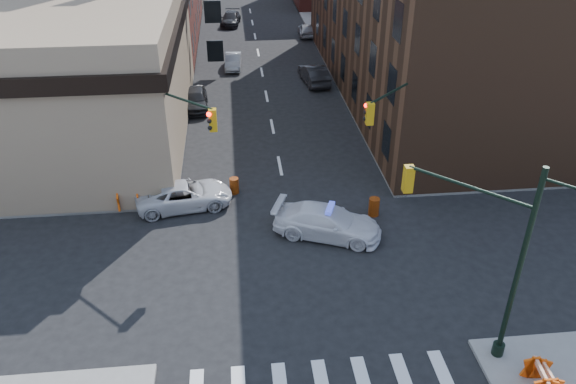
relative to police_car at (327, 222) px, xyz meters
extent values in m
plane|color=black|center=(-1.69, -2.31, -0.78)|extent=(140.00, 140.00, 0.00)
cube|color=gray|center=(-24.69, 30.44, -0.71)|extent=(34.00, 54.50, 0.15)
cube|color=gray|center=(21.31, 30.44, -0.71)|extent=(34.00, 54.50, 0.15)
cube|color=#8C785C|center=(-18.69, 14.19, 3.72)|extent=(22.00, 22.00, 9.00)
cube|color=#482D1D|center=(11.31, 20.19, 6.22)|extent=(14.00, 34.00, 14.00)
cylinder|color=black|center=(5.11, -8.61, 3.37)|extent=(0.20, 0.20, 8.00)
cylinder|color=black|center=(5.11, -8.61, -0.38)|extent=(0.44, 0.44, 0.50)
cylinder|color=black|center=(3.52, -7.02, 5.87)|extent=(3.27, 3.27, 0.12)
cube|color=#BF8C0C|center=(1.93, -5.43, 5.37)|extent=(0.35, 0.35, 1.05)
sphere|color=#FF0C05|center=(2.08, -5.28, 5.72)|extent=(0.22, 0.22, 0.22)
sphere|color=black|center=(2.08, -5.28, 5.39)|extent=(0.22, 0.22, 0.22)
sphere|color=black|center=(2.08, -5.28, 5.06)|extent=(0.22, 0.22, 0.22)
cylinder|color=black|center=(-8.49, 3.99, 3.37)|extent=(0.20, 0.20, 8.00)
cylinder|color=black|center=(-8.49, 3.99, -0.38)|extent=(0.44, 0.44, 0.50)
cylinder|color=black|center=(-6.90, 2.40, 5.87)|extent=(3.27, 3.27, 0.12)
cube|color=#BF8C0C|center=(-5.31, 0.81, 5.37)|extent=(0.35, 0.35, 1.05)
sphere|color=#FF0C05|center=(-5.47, 0.65, 5.72)|extent=(0.22, 0.22, 0.22)
sphere|color=black|center=(-5.47, 0.65, 5.39)|extent=(0.22, 0.22, 0.22)
sphere|color=black|center=(-5.47, 0.65, 5.06)|extent=(0.22, 0.22, 0.22)
cylinder|color=black|center=(5.11, 3.99, 3.37)|extent=(0.20, 0.20, 8.00)
cylinder|color=black|center=(5.11, 3.99, -0.38)|extent=(0.44, 0.44, 0.50)
cylinder|color=black|center=(3.52, 2.40, 5.87)|extent=(3.27, 3.27, 0.12)
cube|color=#BF8C0C|center=(1.93, 0.81, 5.37)|extent=(0.35, 0.35, 1.05)
sphere|color=#FF0C05|center=(1.77, 0.96, 5.72)|extent=(0.22, 0.22, 0.22)
sphere|color=black|center=(1.77, 0.96, 5.39)|extent=(0.22, 0.22, 0.22)
sphere|color=black|center=(1.77, 0.96, 5.06)|extent=(0.22, 0.22, 0.22)
cylinder|color=black|center=(5.81, 23.69, 0.67)|extent=(0.24, 0.24, 2.60)
sphere|color=#964715|center=(5.81, 23.69, 2.72)|extent=(3.00, 3.00, 3.00)
cylinder|color=black|center=(5.81, 31.69, 0.67)|extent=(0.24, 0.24, 2.60)
sphere|color=#964715|center=(5.81, 31.69, 2.72)|extent=(3.00, 3.00, 3.00)
imported|color=white|center=(0.00, 0.00, 0.00)|extent=(5.81, 3.97, 1.56)
imported|color=silver|center=(-7.25, 3.49, -0.07)|extent=(5.46, 3.18, 1.43)
imported|color=black|center=(-7.19, 17.60, -0.02)|extent=(2.00, 4.55, 1.53)
imported|color=gray|center=(-4.19, 27.03, -0.13)|extent=(1.59, 4.00, 1.30)
imported|color=black|center=(-4.19, 42.87, -0.07)|extent=(2.58, 5.09, 1.42)
imported|color=black|center=(2.50, 22.34, 0.01)|extent=(2.27, 4.96, 1.58)
imported|color=#96989F|center=(3.81, 37.19, -0.10)|extent=(1.72, 4.05, 1.37)
imported|color=black|center=(-9.98, 6.09, 0.20)|extent=(0.69, 0.56, 1.66)
imported|color=black|center=(-14.26, 6.34, 0.22)|extent=(0.98, 0.85, 1.70)
imported|color=black|center=(-11.41, 6.89, 0.19)|extent=(1.05, 0.73, 1.65)
cylinder|color=#CF6009|center=(2.76, 1.61, -0.28)|extent=(0.63, 0.63, 1.00)
cylinder|color=#C25209|center=(-4.55, 4.67, -0.32)|extent=(0.68, 0.68, 0.92)
camera|label=1|loc=(-4.32, -22.91, 15.44)|focal=35.00mm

